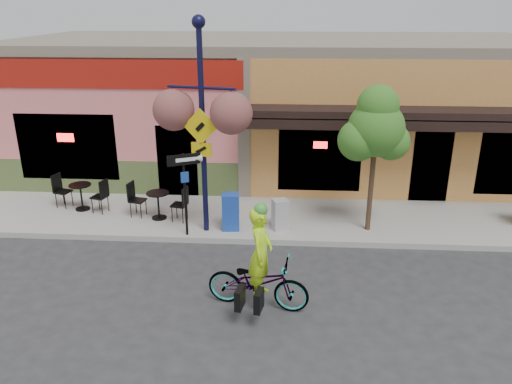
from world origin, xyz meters
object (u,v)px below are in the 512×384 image
building (281,102)px  lamp_post (203,130)px  newspaper_box_blue (231,212)px  cyclist_rider (261,265)px  bicycle (258,282)px  one_way_sign (185,195)px  street_tree (373,160)px  newspaper_box_grey (280,214)px

building → lamp_post: size_ratio=3.47×
lamp_post → newspaper_box_blue: size_ratio=5.45×
building → newspaper_box_blue: (-1.16, -6.43, -1.62)m
cyclist_rider → newspaper_box_blue: size_ratio=1.91×
lamp_post → bicycle: bearing=-52.3°
building → one_way_sign: (-2.22, -6.83, -1.04)m
cyclist_rider → street_tree: street_tree is taller
cyclist_rider → street_tree: bearing=-26.2°
cyclist_rider → street_tree: (2.58, 3.43, 1.11)m
one_way_sign → newspaper_box_grey: size_ratio=2.64×
bicycle → street_tree: bearing=-26.8°
building → cyclist_rider: (-0.22, -9.66, -1.33)m
newspaper_box_blue → street_tree: bearing=-2.1°
bicycle → street_tree: 4.58m
lamp_post → cyclist_rider: bearing=-51.6°
bicycle → cyclist_rider: size_ratio=1.10×
cyclist_rider → lamp_post: bearing=37.1°
cyclist_rider → lamp_post: 3.97m
lamp_post → newspaper_box_grey: bearing=17.4°
building → newspaper_box_grey: bearing=-89.1°
building → newspaper_box_grey: (0.10, -6.34, -1.70)m
lamp_post → street_tree: (4.14, 0.29, -0.75)m
lamp_post → street_tree: size_ratio=1.40×
newspaper_box_blue → newspaper_box_grey: (1.26, 0.09, -0.08)m
bicycle → newspaper_box_blue: size_ratio=2.10×
building → one_way_sign: bearing=-108.0°
one_way_sign → newspaper_box_grey: (2.32, 0.49, -0.66)m
lamp_post → street_tree: lamp_post is taller
building → street_tree: bearing=-69.2°
newspaper_box_grey → bicycle: bearing=-116.8°
street_tree → cyclist_rider: bearing=-126.9°
newspaper_box_grey → street_tree: (2.26, 0.12, 1.47)m
newspaper_box_blue → street_tree: (3.52, 0.20, 1.39)m
cyclist_rider → lamp_post: size_ratio=0.35×
cyclist_rider → street_tree: 4.44m
bicycle → street_tree: street_tree is taller
newspaper_box_grey → street_tree: 2.70m
one_way_sign → cyclist_rider: bearing=-79.7°
bicycle → newspaper_box_blue: (-0.89, 3.23, 0.10)m
cyclist_rider → newspaper_box_grey: 3.35m
bicycle → street_tree: (2.63, 3.43, 1.49)m
bicycle → lamp_post: size_ratio=0.38×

